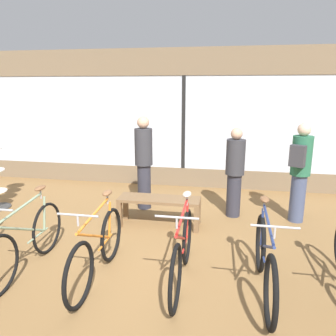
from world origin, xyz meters
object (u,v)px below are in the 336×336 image
(bicycle_center_right, at_px, (182,252))
(customer_near_rack, at_px, (300,170))
(display_bench, at_px, (159,203))
(customer_by_window, at_px, (144,161))
(bicycle_left, at_px, (26,241))
(bicycle_center_left, at_px, (97,249))
(bicycle_right, at_px, (265,261))
(customer_mid_floor, at_px, (235,171))

(bicycle_center_right, xyz_separation_m, customer_near_rack, (1.75, 2.23, 0.54))
(display_bench, height_order, customer_by_window, customer_by_window)
(customer_near_rack, distance_m, customer_by_window, 2.84)
(customer_by_window, bearing_deg, bicycle_left, -110.66)
(bicycle_center_left, height_order, customer_by_window, customer_by_window)
(bicycle_center_right, height_order, display_bench, bicycle_center_right)
(display_bench, bearing_deg, customer_near_rack, 14.46)
(customer_near_rack, bearing_deg, bicycle_center_right, -128.09)
(bicycle_right, distance_m, display_bench, 2.30)
(bicycle_center_right, relative_size, customer_near_rack, 1.00)
(bicycle_center_left, distance_m, display_bench, 1.78)
(bicycle_center_left, relative_size, display_bench, 1.25)
(bicycle_left, xyz_separation_m, customer_near_rack, (3.77, 2.32, 0.54))
(display_bench, xyz_separation_m, customer_mid_floor, (1.27, 0.68, 0.46))
(bicycle_center_right, bearing_deg, bicycle_right, -2.69)
(bicycle_right, distance_m, customer_near_rack, 2.47)
(bicycle_left, xyz_separation_m, customer_mid_floor, (2.67, 2.39, 0.45))
(bicycle_center_left, height_order, bicycle_center_right, bicycle_center_right)
(bicycle_center_left, xyz_separation_m, customer_mid_floor, (1.69, 2.41, 0.46))
(display_bench, height_order, customer_near_rack, customer_near_rack)
(customer_mid_floor, bearing_deg, customer_by_window, 176.48)
(bicycle_left, xyz_separation_m, bicycle_center_left, (0.98, -0.02, -0.01))
(customer_by_window, bearing_deg, customer_near_rack, -3.46)
(bicycle_left, distance_m, display_bench, 2.22)
(customer_near_rack, bearing_deg, display_bench, -165.54)
(bicycle_left, height_order, customer_mid_floor, customer_mid_floor)
(bicycle_center_left, xyz_separation_m, display_bench, (0.42, 1.73, 0.01))
(bicycle_center_right, bearing_deg, customer_mid_floor, 74.29)
(bicycle_center_right, xyz_separation_m, customer_mid_floor, (0.65, 2.30, 0.45))
(bicycle_right, bearing_deg, customer_by_window, 129.91)
(bicycle_center_right, height_order, customer_by_window, customer_by_window)
(bicycle_center_left, height_order, customer_mid_floor, customer_mid_floor)
(bicycle_left, relative_size, bicycle_center_left, 1.02)
(bicycle_center_right, distance_m, bicycle_right, 0.97)
(bicycle_center_left, bearing_deg, customer_by_window, 90.95)
(bicycle_center_right, xyz_separation_m, customer_by_window, (-1.08, 2.40, 0.55))
(bicycle_center_right, xyz_separation_m, bicycle_right, (0.97, -0.05, -0.01))
(bicycle_center_left, distance_m, customer_near_rack, 3.69)
(bicycle_center_right, relative_size, customer_by_window, 0.97)
(bicycle_center_right, bearing_deg, bicycle_center_left, -173.79)
(bicycle_center_right, bearing_deg, customer_near_rack, 51.91)
(bicycle_right, relative_size, customer_by_window, 1.00)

